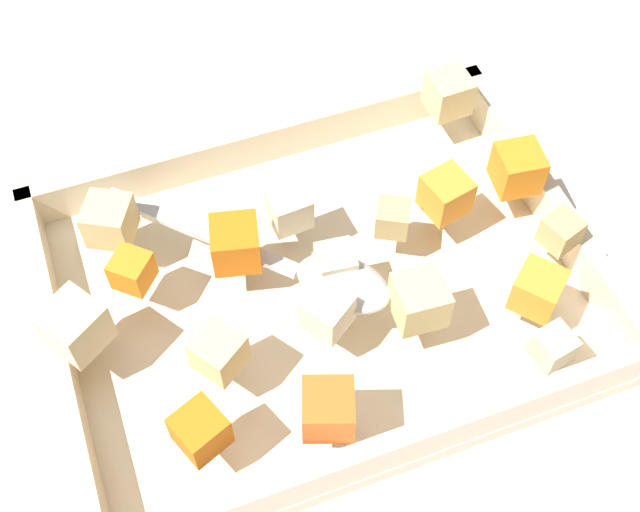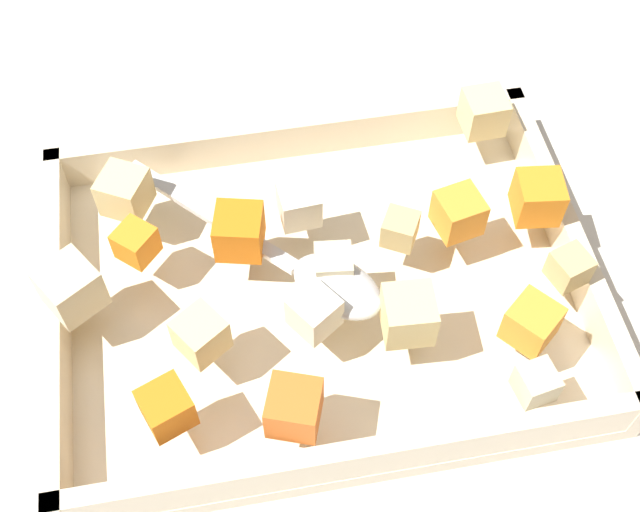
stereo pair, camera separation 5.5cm
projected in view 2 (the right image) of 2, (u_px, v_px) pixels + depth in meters
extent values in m
plane|color=beige|center=(330.00, 300.00, 0.60)|extent=(4.00, 4.00, 0.00)
cube|color=beige|center=(320.00, 295.00, 0.59)|extent=(0.37, 0.28, 0.01)
cube|color=beige|center=(358.00, 458.00, 0.50)|extent=(0.37, 0.01, 0.03)
cube|color=beige|center=(290.00, 137.00, 0.65)|extent=(0.37, 0.01, 0.03)
cube|color=beige|center=(57.00, 317.00, 0.56)|extent=(0.01, 0.28, 0.03)
cube|color=beige|center=(567.00, 240.00, 0.59)|extent=(0.01, 0.28, 0.03)
cube|color=orange|center=(239.00, 232.00, 0.56)|extent=(0.04, 0.04, 0.03)
cube|color=orange|center=(458.00, 213.00, 0.57)|extent=(0.03, 0.03, 0.03)
cube|color=orange|center=(136.00, 243.00, 0.56)|extent=(0.03, 0.03, 0.02)
cube|color=orange|center=(294.00, 408.00, 0.48)|extent=(0.04, 0.04, 0.03)
cube|color=orange|center=(538.00, 197.00, 0.57)|extent=(0.03, 0.03, 0.03)
cube|color=orange|center=(532.00, 323.00, 0.52)|extent=(0.04, 0.04, 0.03)
cube|color=orange|center=(166.00, 408.00, 0.49)|extent=(0.04, 0.04, 0.03)
cube|color=tan|center=(569.00, 268.00, 0.54)|extent=(0.03, 0.03, 0.02)
cube|color=beige|center=(536.00, 383.00, 0.50)|extent=(0.03, 0.03, 0.02)
cube|color=#E0CC89|center=(484.00, 112.00, 0.62)|extent=(0.03, 0.03, 0.03)
cube|color=beige|center=(70.00, 288.00, 0.53)|extent=(0.05, 0.05, 0.03)
cube|color=#E0CC89|center=(201.00, 335.00, 0.51)|extent=(0.04, 0.04, 0.03)
cube|color=beige|center=(340.00, 265.00, 0.54)|extent=(0.03, 0.03, 0.02)
cube|color=#E0CC89|center=(408.00, 315.00, 0.52)|extent=(0.03, 0.03, 0.03)
cube|color=#E0CC89|center=(125.00, 192.00, 0.58)|extent=(0.04, 0.04, 0.03)
cube|color=tan|center=(400.00, 229.00, 0.56)|extent=(0.03, 0.03, 0.02)
cube|color=silver|center=(314.00, 312.00, 0.52)|extent=(0.04, 0.04, 0.03)
cube|color=silver|center=(299.00, 204.00, 0.57)|extent=(0.03, 0.03, 0.03)
ellipsoid|color=silver|center=(335.00, 287.00, 0.54)|extent=(0.07, 0.08, 0.02)
cube|color=silver|center=(210.00, 215.00, 0.58)|extent=(0.11, 0.12, 0.01)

